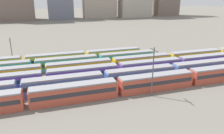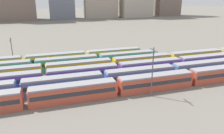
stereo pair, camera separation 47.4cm
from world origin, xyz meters
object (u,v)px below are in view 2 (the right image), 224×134
at_px(train_track_0, 190,77).
at_px(train_track_1, 173,71).
at_px(catenary_pole_1, 12,50).
at_px(catenary_pole_0, 152,70).
at_px(train_track_2, 118,70).
at_px(train_track_4, 67,63).
at_px(train_track_3, 142,62).
at_px(train_track_5, 56,59).

distance_m(train_track_0, train_track_1, 5.44).
bearing_deg(catenary_pole_1, train_track_0, -34.41).
distance_m(catenary_pole_0, catenary_pole_1, 44.53).
xyz_separation_m(catenary_pole_0, catenary_pole_1, (-30.73, 32.21, -1.10)).
bearing_deg(train_track_2, catenary_pole_0, -77.23).
distance_m(train_track_1, catenary_pole_1, 47.78).
relative_size(train_track_4, catenary_pole_0, 5.11).
height_order(train_track_2, catenary_pole_0, catenary_pole_0).
bearing_deg(train_track_3, train_track_1, -68.70).
distance_m(train_track_1, train_track_4, 30.05).
relative_size(train_track_0, catenary_pole_1, 12.82).
bearing_deg(catenary_pole_1, train_track_3, -20.25).
xyz_separation_m(train_track_0, train_track_5, (-30.08, 26.00, -0.00)).
xyz_separation_m(train_track_2, train_track_4, (-12.23, 10.40, -0.00)).
relative_size(train_track_0, train_track_1, 1.00).
distance_m(train_track_0, train_track_4, 34.30).
distance_m(train_track_4, catenary_pole_1, 17.91).
relative_size(train_track_4, catenary_pole_1, 6.36).
distance_m(train_track_4, catenary_pole_0, 28.50).
distance_m(train_track_0, train_track_2, 18.29).
height_order(catenary_pole_0, catenary_pole_1, catenary_pole_0).
bearing_deg(train_track_1, train_track_3, 111.30).
relative_size(train_track_1, train_track_5, 2.02).
bearing_deg(catenary_pole_0, catenary_pole_1, 133.65).
bearing_deg(train_track_3, catenary_pole_1, 159.75).
distance_m(train_track_2, train_track_5, 21.66).
bearing_deg(train_track_2, train_track_4, 139.63).
bearing_deg(train_track_5, train_track_2, -46.06).
relative_size(train_track_2, catenary_pole_1, 8.51).
relative_size(train_track_0, train_track_2, 1.51).
bearing_deg(train_track_0, catenary_pole_1, 145.59).
distance_m(train_track_2, catenary_pole_0, 14.27).
bearing_deg(train_track_0, train_track_3, 109.92).
xyz_separation_m(train_track_4, train_track_5, (-2.80, 5.20, 0.00)).
relative_size(train_track_0, train_track_4, 2.02).
bearing_deg(train_track_2, train_track_5, 133.94).
distance_m(train_track_1, catenary_pole_0, 13.84).
xyz_separation_m(train_track_1, catenary_pole_0, (-10.42, -8.12, 4.11)).
height_order(train_track_0, catenary_pole_0, catenary_pole_0).
distance_m(train_track_2, train_track_4, 16.06).
height_order(train_track_1, train_track_3, same).
height_order(train_track_0, catenary_pole_1, catenary_pole_1).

